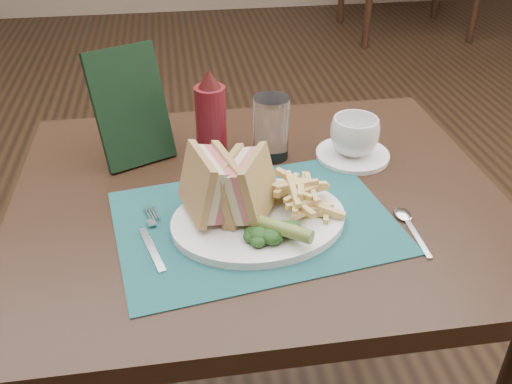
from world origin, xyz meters
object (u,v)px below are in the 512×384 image
at_px(plate, 259,220).
at_px(sandwich_half_a, 197,187).
at_px(ketchup_bottle, 211,114).
at_px(check_presenter, 131,107).
at_px(coffee_cup, 354,136).
at_px(table_main, 258,334).
at_px(saucer, 352,155).
at_px(sandwich_half_b, 236,183).
at_px(placemat, 255,222).
at_px(drinking_glass, 271,128).

relative_size(plate, sandwich_half_a, 2.56).
xyz_separation_m(ketchup_bottle, check_presenter, (-0.15, 0.02, 0.02)).
bearing_deg(coffee_cup, table_main, -153.98).
bearing_deg(check_presenter, sandwich_half_a, -90.77).
xyz_separation_m(plate, saucer, (0.23, 0.20, -0.00)).
xyz_separation_m(saucer, coffee_cup, (0.00, 0.00, 0.04)).
xyz_separation_m(plate, coffee_cup, (0.23, 0.20, 0.04)).
bearing_deg(table_main, sandwich_half_b, -122.77).
relative_size(placemat, ketchup_bottle, 2.51).
bearing_deg(ketchup_bottle, coffee_cup, -10.19).
bearing_deg(ketchup_bottle, placemat, -78.33).
distance_m(plate, sandwich_half_a, 0.12).
bearing_deg(sandwich_half_b, coffee_cup, 61.45).
bearing_deg(table_main, placemat, -102.41).
bearing_deg(drinking_glass, coffee_cup, -9.79).
bearing_deg(saucer, coffee_cup, 0.00).
bearing_deg(check_presenter, sandwich_half_b, -79.35).
relative_size(placemat, plate, 1.56).
xyz_separation_m(placemat, ketchup_bottle, (-0.05, 0.25, 0.09)).
bearing_deg(sandwich_half_a, sandwich_half_b, -12.36).
relative_size(sandwich_half_b, check_presenter, 0.49).
distance_m(plate, saucer, 0.30).
xyz_separation_m(placemat, saucer, (0.23, 0.20, 0.00)).
distance_m(saucer, ketchup_bottle, 0.30).
height_order(plate, sandwich_half_b, sandwich_half_b).
xyz_separation_m(table_main, plate, (-0.01, -0.10, 0.38)).
height_order(sandwich_half_a, sandwich_half_b, sandwich_half_a).
bearing_deg(check_presenter, table_main, -61.60).
xyz_separation_m(placemat, plate, (0.01, -0.01, 0.01)).
height_order(table_main, sandwich_half_a, sandwich_half_a).
relative_size(table_main, saucer, 6.00).
bearing_deg(check_presenter, saucer, -33.20).
bearing_deg(sandwich_half_b, saucer, 61.45).
distance_m(saucer, check_presenter, 0.46).
relative_size(placemat, sandwich_half_a, 3.98).
xyz_separation_m(placemat, check_presenter, (-0.21, 0.26, 0.11)).
xyz_separation_m(table_main, check_presenter, (-0.23, 0.17, 0.49)).
relative_size(drinking_glass, check_presenter, 0.56).
bearing_deg(table_main, coffee_cup, 26.02).
height_order(placemat, check_presenter, check_presenter).
bearing_deg(saucer, table_main, -153.98).
relative_size(table_main, check_presenter, 3.88).
bearing_deg(sandwich_half_a, drinking_glass, 38.35).
height_order(sandwich_half_b, coffee_cup, sandwich_half_b).
relative_size(table_main, plate, 3.00).
bearing_deg(table_main, sandwich_half_a, -145.06).
xyz_separation_m(sandwich_half_b, ketchup_bottle, (-0.02, 0.23, 0.02)).
distance_m(table_main, check_presenter, 0.56).
distance_m(placemat, ketchup_bottle, 0.27).
bearing_deg(ketchup_bottle, plate, -77.45).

